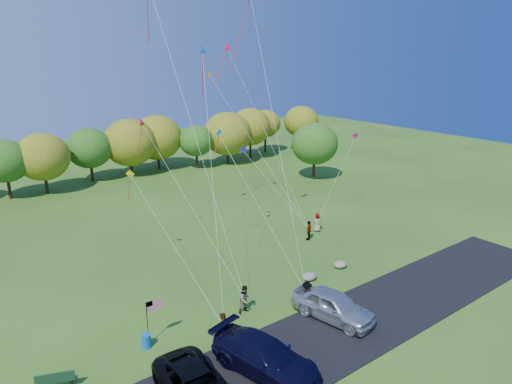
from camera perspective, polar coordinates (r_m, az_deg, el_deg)
ground at (r=30.57m, az=2.80°, el=-14.55°), size 140.00×140.00×0.00m
asphalt_lane at (r=28.10m, az=8.23°, el=-17.81°), size 44.00×6.00×0.06m
treeline at (r=61.32m, az=-16.48°, el=5.90°), size 75.96×28.01×8.70m
minivan_navy at (r=25.02m, az=1.16°, el=-19.92°), size 3.96×6.64×1.80m
minivan_silver at (r=29.56m, az=9.63°, el=-13.79°), size 3.24×5.70×1.83m
flyer_a at (r=27.19m, az=-4.01°, el=-16.60°), size 0.84×0.76×1.92m
flyer_b at (r=29.86m, az=-1.34°, el=-13.26°), size 0.94×0.75×1.88m
flyer_c at (r=30.57m, az=6.35°, el=-12.65°), size 1.33×1.01×1.83m
flyer_d at (r=40.87m, az=6.63°, el=-4.78°), size 1.11×0.93×1.78m
flyer_e at (r=42.81m, az=7.68°, el=-3.81°), size 1.02×0.95×1.75m
park_bench at (r=26.22m, az=-23.84°, el=-20.76°), size 1.80×0.97×1.03m
trash_barrel at (r=27.79m, az=-13.55°, el=-17.65°), size 0.54×0.54×0.81m
flag_assembly at (r=27.17m, az=-12.90°, el=-14.28°), size 1.01×0.66×2.74m
boulder_near at (r=34.20m, az=6.68°, el=-10.44°), size 1.14×0.89×0.57m
boulder_far at (r=36.36m, az=10.49°, el=-8.89°), size 1.08×0.90×0.56m
kites_aloft at (r=37.74m, az=-5.32°, el=18.04°), size 23.03×10.34×14.47m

